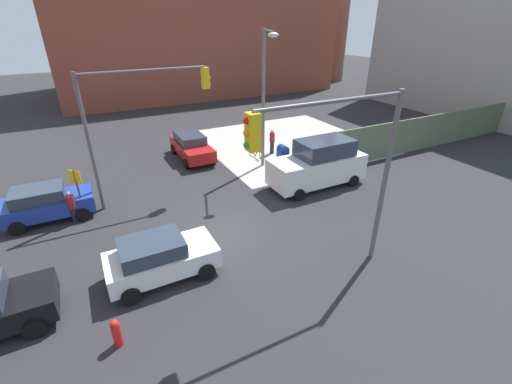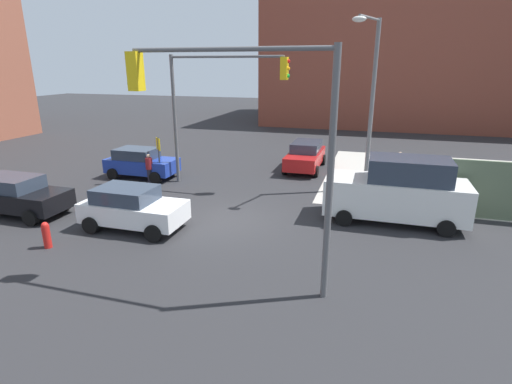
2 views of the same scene
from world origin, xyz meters
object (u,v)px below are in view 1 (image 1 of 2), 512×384
Objects in this scene: street_lamp_corner at (265,92)px; traffic_signal_se_corner at (342,156)px; traffic_signal_nw_corner at (138,110)px; hatchback_white at (160,257)px; van_white_delivery at (319,164)px; pedestrian_waiting at (272,141)px; smokestack at (343,13)px; fire_hydrant at (116,332)px; bicycle_leaning_on_fence at (258,152)px; sedan_red at (192,146)px; sedan_blue at (46,203)px; pedestrian_crossing at (72,206)px; mailbox_blue at (283,155)px.

traffic_signal_se_corner is at bearing -105.36° from street_lamp_corner.
traffic_signal_nw_corner is 1.68× the size of hatchback_white.
traffic_signal_nw_corner is 9.70m from van_white_delivery.
hatchback_white is at bearing -98.94° from traffic_signal_nw_corner.
pedestrian_waiting is (9.95, 9.23, 0.05)m from hatchback_white.
fire_hydrant is (-36.02, -34.20, -8.63)m from smokestack.
smokestack is at bearing -22.58° from pedestrian_waiting.
street_lamp_corner is 4.68× the size of pedestrian_waiting.
hatchback_white is at bearing -134.11° from bicycle_leaning_on_fence.
van_white_delivery is 5.62m from pedestrian_waiting.
hatchback_white is at bearing -113.40° from sedan_red.
bicycle_leaning_on_fence is at bearing 19.18° from traffic_signal_nw_corner.
traffic_signal_se_corner is 1.46× the size of sedan_red.
fire_hydrant is 0.55× the size of pedestrian_waiting.
sedan_blue is 1.36m from pedestrian_crossing.
street_lamp_corner is 6.37m from sedan_red.
street_lamp_corner is at bearing 74.64° from traffic_signal_se_corner.
hatchback_white is (-4.73, -10.94, -0.00)m from sedan_red.
smokestack reaches higher than sedan_red.
sedan_blue is at bearing 91.08° from pedestrian_crossing.
pedestrian_waiting reaches higher than mailbox_blue.
fire_hydrant is at bearing -140.60° from mailbox_blue.
hatchback_white is at bearing -138.54° from street_lamp_corner.
pedestrian_crossing is at bearing -39.46° from sedan_blue.
traffic_signal_nw_corner is (-33.17, -25.50, -4.44)m from smokestack.
traffic_signal_se_corner is at bearing -176.09° from pedestrian_waiting.
pedestrian_waiting is at bearing 9.62° from bicycle_leaning_on_fence.
van_white_delivery is at bearing -12.09° from sedan_blue.
traffic_signal_nw_corner is 10.06m from fire_hydrant.
fire_hydrant is (-11.20, -9.20, -0.28)m from mailbox_blue.
smokestack is 19.38× the size of fire_hydrant.
pedestrian_waiting is at bearing 75.96° from mailbox_blue.
sedan_blue is (-11.94, -0.78, -3.86)m from street_lamp_corner.
sedan_red is 9.10m from pedestrian_crossing.
hatchback_white is 2.47× the size of pedestrian_crossing.
pedestrian_crossing is (-12.33, 2.00, -0.47)m from van_white_delivery.
bicycle_leaning_on_fence reaches higher than fire_hydrant.
traffic_signal_se_corner is 7.20m from hatchback_white.
sedan_red is 1.15× the size of hatchback_white.
street_lamp_corner is 5.12× the size of pedestrian_crossing.
traffic_signal_nw_corner reaches higher than van_white_delivery.
smokestack is at bearing 33.78° from sedan_blue.
bicycle_leaning_on_fence is at bearing 105.28° from mailbox_blue.
smokestack is 45.08m from traffic_signal_se_corner.
van_white_delivery is (8.68, -2.70, -3.39)m from traffic_signal_nw_corner.
mailbox_blue is 13.06m from sedan_blue.
traffic_signal_se_corner is 1.20× the size of van_white_delivery.
pedestrian_waiting reaches higher than sedan_red.
traffic_signal_se_corner is at bearing -2.34° from fire_hydrant.
pedestrian_waiting is 0.98× the size of bicycle_leaning_on_fence.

